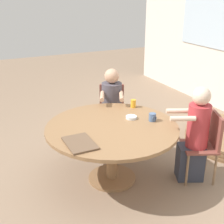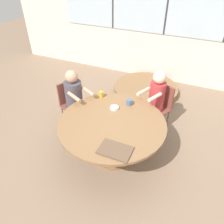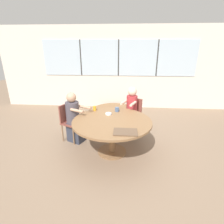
{
  "view_description": "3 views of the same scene",
  "coord_description": "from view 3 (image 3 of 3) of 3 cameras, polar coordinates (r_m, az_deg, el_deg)",
  "views": [
    {
      "loc": [
        3.05,
        -1.46,
        2.27
      ],
      "look_at": [
        0.0,
        0.0,
        0.92
      ],
      "focal_mm": 50.0,
      "sensor_mm": 36.0,
      "label": 1
    },
    {
      "loc": [
        1.0,
        -2.26,
        2.76
      ],
      "look_at": [
        0.0,
        0.0,
        0.92
      ],
      "focal_mm": 35.0,
      "sensor_mm": 36.0,
      "label": 2
    },
    {
      "loc": [
        0.24,
        -3.2,
        2.13
      ],
      "look_at": [
        0.0,
        0.0,
        0.92
      ],
      "focal_mm": 28.0,
      "sensor_mm": 36.0,
      "label": 3
    }
  ],
  "objects": [
    {
      "name": "juice_glass",
      "position": [
        4.02,
        -5.7,
        1.18
      ],
      "size": [
        0.07,
        0.07,
        0.11
      ],
      "color": "gold",
      "rests_on": "dining_table"
    },
    {
      "name": "dining_table",
      "position": [
        3.54,
        -0.0,
        -4.55
      ],
      "size": [
        1.59,
        1.59,
        0.74
      ],
      "color": "olive",
      "rests_on": "ground_plane"
    },
    {
      "name": "food_tray_dark",
      "position": [
        3.02,
        4.39,
        -6.53
      ],
      "size": [
        0.41,
        0.28,
        0.02
      ],
      "color": "brown",
      "rests_on": "dining_table"
    },
    {
      "name": "person_woman_green_shirt",
      "position": [
        4.4,
        6.24,
        -0.11
      ],
      "size": [
        0.44,
        0.55,
        1.21
      ],
      "rotation": [
        0.0,
        0.0,
        -3.56
      ],
      "color": "#333847",
      "rests_on": "ground_plane"
    },
    {
      "name": "wall_back_with_windows",
      "position": [
        6.26,
        2.11,
        14.25
      ],
      "size": [
        8.4,
        0.08,
        2.8
      ],
      "color": "silver",
      "rests_on": "ground_plane"
    },
    {
      "name": "coffee_mug",
      "position": [
        3.95,
        1.67,
        0.83
      ],
      "size": [
        0.09,
        0.09,
        0.1
      ],
      "color": "slate",
      "rests_on": "dining_table"
    },
    {
      "name": "folded_table_stack",
      "position": [
        5.74,
        0.75,
        -0.13
      ],
      "size": [
        1.49,
        1.49,
        0.18
      ],
      "color": "olive",
      "rests_on": "ground_plane"
    },
    {
      "name": "bowl_white_shallow",
      "position": [
        3.79,
        -1.15,
        -0.58
      ],
      "size": [
        0.14,
        0.14,
        0.03
      ],
      "color": "silver",
      "rests_on": "dining_table"
    },
    {
      "name": "chair_for_man_blue_shirt",
      "position": [
        4.23,
        -13.89,
        -2.2
      ],
      "size": [
        0.53,
        0.53,
        0.88
      ],
      "rotation": [
        0.0,
        0.0,
        -2.01
      ],
      "color": "brown",
      "rests_on": "ground_plane"
    },
    {
      "name": "person_man_blue_shirt",
      "position": [
        4.12,
        -12.24,
        -2.49
      ],
      "size": [
        0.62,
        0.51,
        1.18
      ],
      "rotation": [
        0.0,
        0.0,
        -2.01
      ],
      "color": "#333847",
      "rests_on": "ground_plane"
    },
    {
      "name": "chair_for_woman_green_shirt",
      "position": [
        4.56,
        6.98,
        -0.05
      ],
      "size": [
        0.53,
        0.53,
        0.88
      ],
      "rotation": [
        0.0,
        0.0,
        -3.56
      ],
      "color": "brown",
      "rests_on": "ground_plane"
    },
    {
      "name": "ground_plane",
      "position": [
        3.85,
        -0.0,
        -12.89
      ],
      "size": [
        16.0,
        16.0,
        0.0
      ],
      "primitive_type": "plane",
      "color": "#8C725B"
    }
  ]
}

